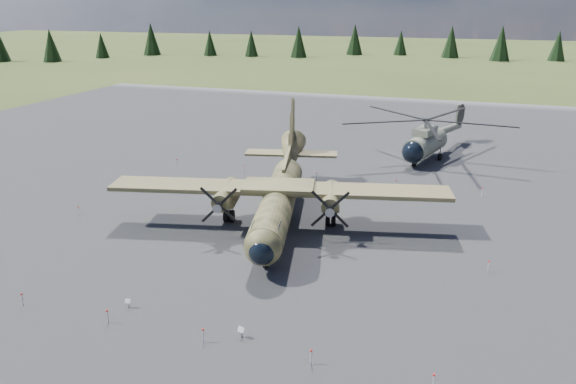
% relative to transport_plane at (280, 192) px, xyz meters
% --- Properties ---
extents(ground, '(500.00, 500.00, 0.00)m').
position_rel_transport_plane_xyz_m(ground, '(-0.16, -4.25, -2.57)').
color(ground, '#4D5526').
rests_on(ground, ground).
extents(apron, '(120.00, 120.00, 0.04)m').
position_rel_transport_plane_xyz_m(apron, '(-0.16, 5.75, -2.57)').
color(apron, slate).
rests_on(apron, ground).
extents(transport_plane, '(27.04, 24.25, 8.95)m').
position_rel_transport_plane_xyz_m(transport_plane, '(0.00, 0.00, 0.00)').
color(transport_plane, '#34371D').
rests_on(transport_plane, ground).
extents(helicopter_near, '(23.82, 24.59, 4.94)m').
position_rel_transport_plane_xyz_m(helicopter_near, '(9.55, 22.74, 0.93)').
color(helicopter_near, gray).
rests_on(helicopter_near, ground).
extents(info_placard_left, '(0.39, 0.17, 0.61)m').
position_rel_transport_plane_xyz_m(info_placard_left, '(-4.02, -15.94, -2.17)').
color(info_placard_left, gray).
rests_on(info_placard_left, ground).
extents(info_placard_right, '(0.46, 0.30, 0.66)m').
position_rel_transport_plane_xyz_m(info_placard_right, '(3.60, -16.71, -2.13)').
color(info_placard_right, gray).
rests_on(info_placard_right, ground).
extents(barrier_fence, '(33.12, 29.62, 0.85)m').
position_rel_transport_plane_xyz_m(barrier_fence, '(-0.62, -4.33, -2.06)').
color(barrier_fence, silver).
rests_on(barrier_fence, ground).
extents(treeline, '(320.56, 320.24, 10.77)m').
position_rel_transport_plane_xyz_m(treeline, '(-2.81, -5.16, 2.09)').
color(treeline, black).
rests_on(treeline, ground).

